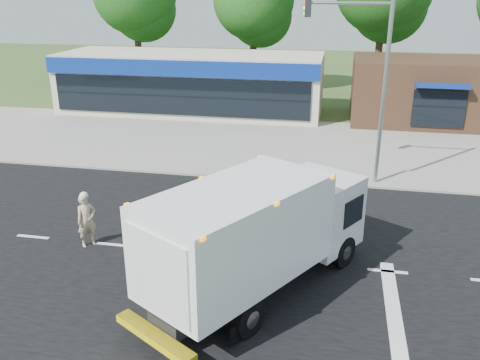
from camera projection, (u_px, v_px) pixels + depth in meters
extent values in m
plane|color=#385123|center=(290.00, 262.00, 16.12)|extent=(120.00, 120.00, 0.00)
cube|color=black|center=(290.00, 262.00, 16.11)|extent=(60.00, 14.00, 0.02)
cube|color=gray|center=(308.00, 174.00, 23.62)|extent=(60.00, 2.40, 0.12)
cube|color=gray|center=(315.00, 141.00, 28.96)|extent=(60.00, 9.00, 0.02)
cube|color=silver|center=(33.00, 237.00, 17.73)|extent=(1.20, 0.15, 0.01)
cube|color=silver|center=(113.00, 245.00, 17.19)|extent=(1.20, 0.15, 0.01)
cube|color=silver|center=(199.00, 253.00, 16.65)|extent=(1.20, 0.15, 0.01)
cube|color=silver|center=(290.00, 262.00, 16.11)|extent=(1.20, 0.15, 0.01)
cube|color=silver|center=(388.00, 271.00, 15.57)|extent=(1.20, 0.15, 0.01)
cube|color=silver|center=(396.00, 332.00, 12.82)|extent=(0.40, 7.00, 0.01)
cube|color=black|center=(237.00, 282.00, 13.67)|extent=(3.60, 5.03, 0.37)
cube|color=silver|center=(317.00, 210.00, 15.93)|extent=(3.01, 2.96, 2.20)
cube|color=black|center=(334.00, 195.00, 16.55)|extent=(1.79, 1.16, 0.94)
cube|color=white|center=(237.00, 233.00, 13.15)|extent=(4.86, 5.79, 2.46)
cube|color=silver|center=(157.00, 275.00, 11.34)|extent=(1.83, 1.14, 1.99)
cube|color=yellow|center=(155.00, 337.00, 11.77)|extent=(2.34, 1.61, 0.19)
cube|color=orange|center=(237.00, 190.00, 12.73)|extent=(4.79, 5.63, 0.08)
cylinder|color=black|center=(291.00, 232.00, 16.99)|extent=(0.79, 1.02, 1.01)
cylinder|color=black|center=(343.00, 251.00, 15.74)|extent=(0.79, 1.02, 1.01)
cylinder|color=black|center=(191.00, 286.00, 13.90)|extent=(0.79, 1.02, 1.01)
cylinder|color=black|center=(248.00, 317.00, 12.59)|extent=(0.79, 1.02, 1.01)
imported|color=tan|center=(87.00, 220.00, 16.88)|extent=(0.76, 0.79, 1.83)
sphere|color=white|center=(84.00, 196.00, 16.57)|extent=(0.28, 0.28, 0.28)
cube|color=beige|center=(191.00, 82.00, 35.38)|extent=(18.00, 6.00, 4.00)
cube|color=navy|center=(177.00, 68.00, 32.09)|extent=(18.00, 0.30, 1.00)
cube|color=black|center=(178.00, 97.00, 32.73)|extent=(17.00, 0.12, 2.40)
cube|color=#382316|center=(432.00, 91.00, 32.51)|extent=(10.00, 6.00, 4.00)
cube|color=navy|center=(442.00, 85.00, 29.34)|extent=(3.00, 1.20, 0.20)
cube|color=black|center=(439.00, 109.00, 29.88)|extent=(3.00, 0.12, 2.20)
cylinder|color=gray|center=(384.00, 95.00, 21.14)|extent=(0.18, 0.18, 8.00)
cylinder|color=gray|center=(349.00, 3.00, 20.17)|extent=(3.40, 0.12, 0.12)
cube|color=black|center=(308.00, 8.00, 20.53)|extent=(0.25, 0.25, 0.70)
cylinder|color=#332114|center=(138.00, 44.00, 43.39)|extent=(0.56, 0.56, 7.35)
sphere|color=#154814|center=(144.00, 9.00, 42.76)|extent=(5.46, 5.46, 5.46)
cylinder|color=#332114|center=(253.00, 50.00, 41.68)|extent=(0.56, 0.56, 6.86)
sphere|color=#154814|center=(261.00, 16.00, 41.11)|extent=(5.10, 5.10, 5.10)
cylinder|color=#332114|center=(379.00, 46.00, 39.71)|extent=(0.56, 0.56, 7.84)
sphere|color=#154814|center=(389.00, 5.00, 39.01)|extent=(5.82, 5.82, 5.82)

